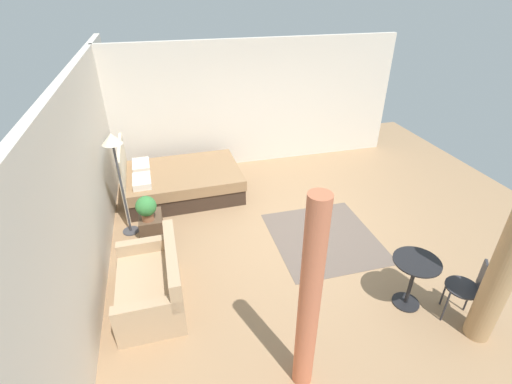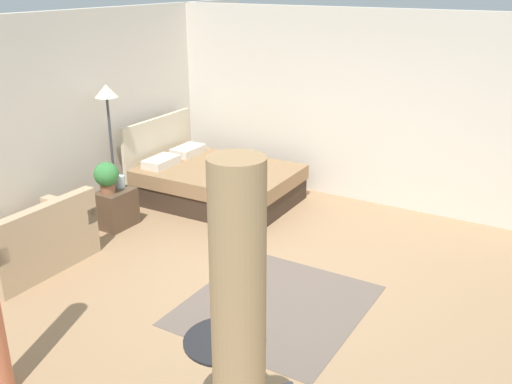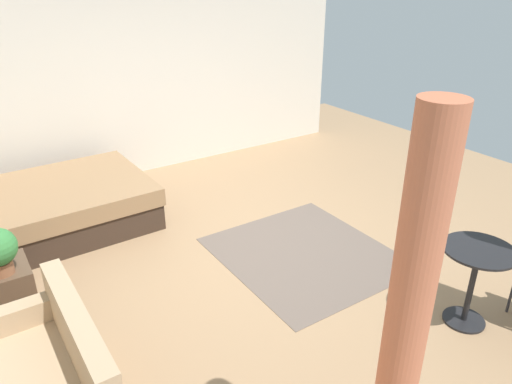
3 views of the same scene
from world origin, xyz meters
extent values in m
cube|color=#9E7A56|center=(0.00, 0.00, -0.01)|extent=(8.76, 9.39, 0.02)
cube|color=silver|center=(2.88, 0.00, 1.36)|extent=(0.12, 6.39, 2.73)
cube|color=#66564C|center=(-0.37, -0.31, 0.00)|extent=(1.84, 1.69, 0.01)
cube|color=#38281E|center=(1.70, 1.80, 0.16)|extent=(1.56, 2.16, 0.31)
cube|color=#93704C|center=(1.70, 1.80, 0.42)|extent=(1.60, 2.20, 0.21)
cube|color=tan|center=(-1.07, 2.18, 0.61)|extent=(1.36, 0.15, 0.42)
cube|color=tan|center=(-0.46, 2.52, 0.49)|extent=(0.14, 0.81, 0.18)
cube|color=brown|center=(0.27, 2.45, 0.25)|extent=(0.49, 0.36, 0.50)
cylinder|color=#935B3D|center=(0.17, 2.48, 0.56)|extent=(0.18, 0.18, 0.12)
cylinder|color=black|center=(-1.98, -0.78, 0.01)|extent=(0.35, 0.35, 0.02)
cylinder|color=black|center=(-1.98, -0.78, 0.36)|extent=(0.05, 0.05, 0.71)
cylinder|color=black|center=(-1.98, -0.78, 0.72)|extent=(0.59, 0.59, 0.02)
cylinder|color=#2D2D33|center=(-2.12, -1.21, 0.24)|extent=(0.02, 0.02, 0.48)
cylinder|color=#D1704C|center=(-2.63, 0.96, 1.17)|extent=(0.21, 0.21, 2.34)
camera|label=1|loc=(-4.87, 2.07, 3.79)|focal=25.86mm
camera|label=2|loc=(-4.80, -2.73, 3.15)|focal=40.37mm
camera|label=3|loc=(-3.74, 2.56, 2.78)|focal=33.57mm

